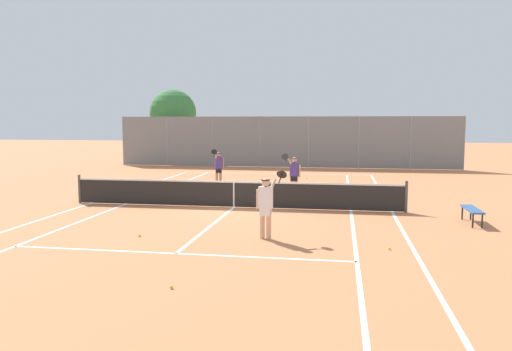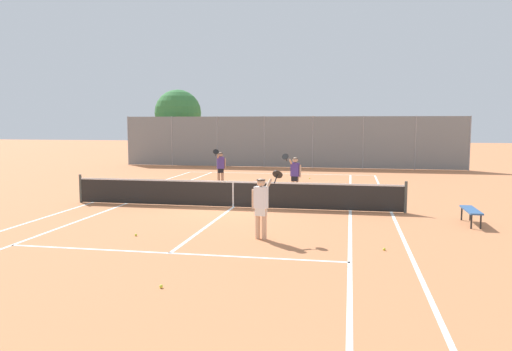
% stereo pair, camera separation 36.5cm
% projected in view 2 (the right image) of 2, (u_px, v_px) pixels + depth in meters
% --- Properties ---
extents(ground_plane, '(120.00, 120.00, 0.00)m').
position_uv_depth(ground_plane, '(233.00, 207.00, 17.87)').
color(ground_plane, '#CC7A4C').
extents(court_line_markings, '(11.10, 23.90, 0.01)m').
position_uv_depth(court_line_markings, '(233.00, 207.00, 17.87)').
color(court_line_markings, white).
rests_on(court_line_markings, ground).
extents(tennis_net, '(12.00, 0.10, 1.07)m').
position_uv_depth(tennis_net, '(233.00, 193.00, 17.82)').
color(tennis_net, '#474C47').
rests_on(tennis_net, ground).
extents(player_near_side, '(0.78, 0.71, 1.77)m').
position_uv_depth(player_near_side, '(261.00, 204.00, 12.96)').
color(player_near_side, '#D8A884').
rests_on(player_near_side, ground).
extents(player_far_left, '(0.48, 0.87, 1.77)m').
position_uv_depth(player_far_left, '(221.00, 166.00, 23.88)').
color(player_far_left, tan).
rests_on(player_far_left, ground).
extents(player_far_right, '(0.76, 0.72, 1.77)m').
position_uv_depth(player_far_right, '(295.00, 174.00, 20.50)').
color(player_far_right, '#D8A884').
rests_on(player_far_right, ground).
extents(loose_tennis_ball_1, '(0.07, 0.07, 0.07)m').
position_uv_depth(loose_tennis_ball_1, '(292.00, 177.00, 27.28)').
color(loose_tennis_ball_1, '#D1DB33').
rests_on(loose_tennis_ball_1, ground).
extents(loose_tennis_ball_2, '(0.07, 0.07, 0.07)m').
position_uv_depth(loose_tennis_ball_2, '(384.00, 249.00, 11.86)').
color(loose_tennis_ball_2, '#D1DB33').
rests_on(loose_tennis_ball_2, ground).
extents(loose_tennis_ball_3, '(0.07, 0.07, 0.07)m').
position_uv_depth(loose_tennis_ball_3, '(310.00, 178.00, 26.84)').
color(loose_tennis_ball_3, '#D1DB33').
rests_on(loose_tennis_ball_3, ground).
extents(loose_tennis_ball_4, '(0.07, 0.07, 0.07)m').
position_uv_depth(loose_tennis_ball_4, '(161.00, 286.00, 9.18)').
color(loose_tennis_ball_4, '#D1DB33').
rests_on(loose_tennis_ball_4, ground).
extents(loose_tennis_ball_5, '(0.07, 0.07, 0.07)m').
position_uv_depth(loose_tennis_ball_5, '(136.00, 235.00, 13.36)').
color(loose_tennis_ball_5, '#D1DB33').
rests_on(loose_tennis_ball_5, ground).
extents(courtside_bench, '(0.36, 1.50, 0.47)m').
position_uv_depth(courtside_bench, '(471.00, 211.00, 14.83)').
color(courtside_bench, '#33598C').
rests_on(courtside_bench, ground).
extents(back_fence, '(22.98, 0.08, 3.43)m').
position_uv_depth(back_fence, '(288.00, 142.00, 33.33)').
color(back_fence, gray).
rests_on(back_fence, ground).
extents(tree_behind_left, '(3.45, 3.45, 5.44)m').
position_uv_depth(tree_behind_left, '(178.00, 114.00, 37.03)').
color(tree_behind_left, brown).
rests_on(tree_behind_left, ground).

